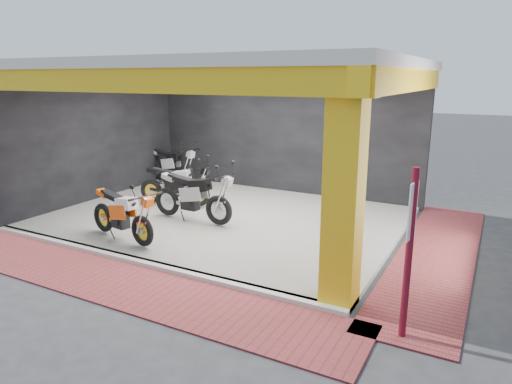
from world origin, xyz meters
TOP-DOWN VIEW (x-y plane):
  - ground at (0.00, 0.00)m, footprint 80.00×80.00m
  - showroom_floor at (0.00, 2.00)m, footprint 8.00×6.00m
  - showroom_ceiling at (0.00, 2.00)m, footprint 8.40×6.40m
  - back_wall at (0.00, 5.10)m, footprint 8.20×0.20m
  - left_wall at (-4.10, 2.00)m, footprint 0.20×6.20m
  - corner_column at (3.75, -0.75)m, footprint 0.50×0.50m
  - header_beam_front at (0.00, -1.00)m, footprint 8.40×0.30m
  - header_beam_right at (4.00, 2.00)m, footprint 0.30×6.40m
  - floor_kerb at (0.00, -1.02)m, footprint 8.00×0.20m
  - paver_front at (0.00, -1.80)m, footprint 9.00×1.40m
  - paver_right at (4.80, 2.00)m, footprint 1.40×7.00m
  - signpost at (4.78, -1.22)m, footprint 0.09×0.32m
  - moto_hero at (-0.34, -0.50)m, footprint 2.21×1.18m
  - moto_row_a at (-1.02, 2.35)m, footprint 2.19×1.16m
  - moto_row_b at (0.27, 1.31)m, footprint 2.31×0.91m
  - moto_row_d at (-2.66, 4.03)m, footprint 2.34×1.20m

SIDE VIEW (x-z plane):
  - ground at x=0.00m, z-range 0.00..0.00m
  - paver_front at x=0.00m, z-range 0.00..0.03m
  - paver_right at x=4.80m, z-range 0.00..0.03m
  - showroom_floor at x=0.00m, z-range 0.00..0.10m
  - floor_kerb at x=0.00m, z-range 0.00..0.10m
  - moto_row_a at x=-1.02m, z-range 0.10..1.37m
  - moto_hero at x=-0.34m, z-range 0.10..1.38m
  - moto_row_d at x=-2.66m, z-range 0.10..1.46m
  - moto_row_b at x=0.27m, z-range 0.10..1.50m
  - signpost at x=4.78m, z-range 0.11..2.41m
  - back_wall at x=0.00m, z-range 0.00..3.50m
  - left_wall at x=-4.10m, z-range 0.00..3.50m
  - corner_column at x=3.75m, z-range 0.00..3.50m
  - header_beam_front at x=0.00m, z-range 3.10..3.50m
  - header_beam_right at x=4.00m, z-range 3.10..3.50m
  - showroom_ceiling at x=0.00m, z-range 3.50..3.70m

